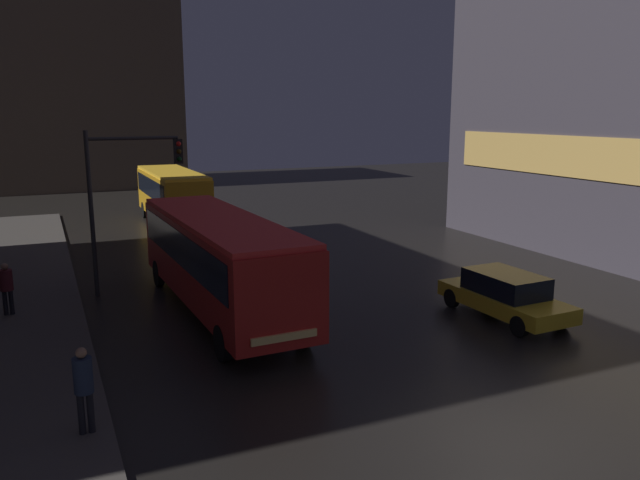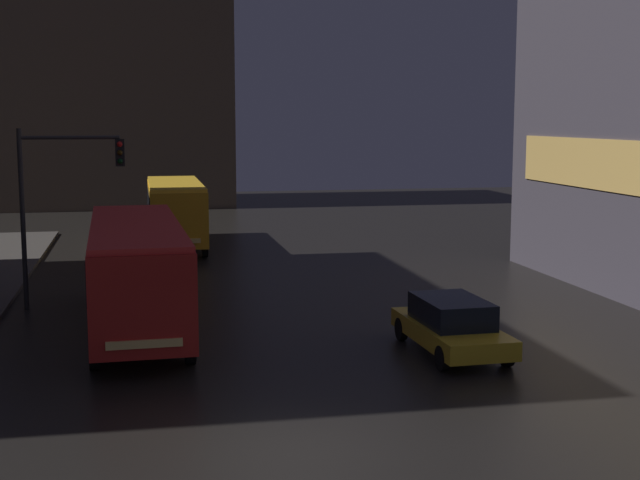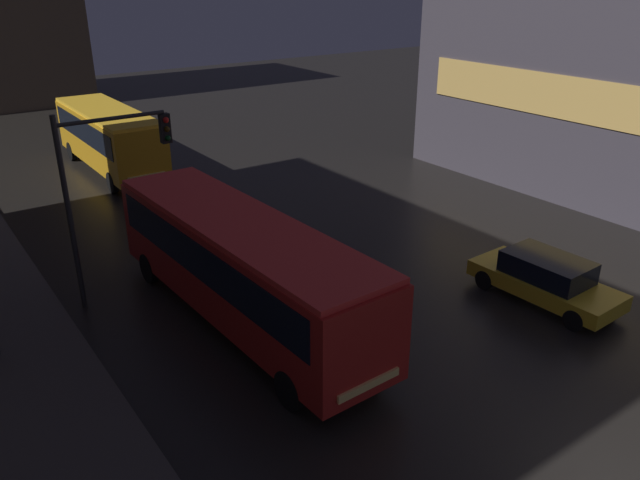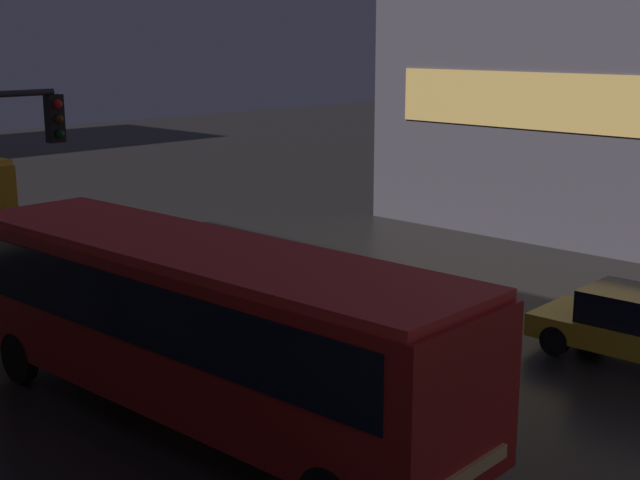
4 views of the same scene
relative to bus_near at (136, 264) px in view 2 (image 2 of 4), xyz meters
name	(u,v)px [view 2 (image 2 of 4)]	position (x,y,z in m)	size (l,w,h in m)	color
ground_plane	(290,453)	(2.79, -10.65, -1.99)	(120.00, 120.00, 0.00)	black
building_far_backdrop	(103,72)	(-2.18, 41.13, 7.58)	(18.07, 12.00, 19.14)	brown
bus_near	(136,264)	(0.00, 0.00, 0.00)	(2.94, 11.11, 3.22)	#AD1E19
bus_far	(175,207)	(1.85, 17.03, -0.02)	(2.57, 9.53, 3.19)	orange
car_taxi	(451,325)	(8.28, -4.33, -1.23)	(2.07, 4.67, 1.48)	gold
traffic_light_main	(59,187)	(-2.41, 3.63, 2.06)	(3.39, 0.35, 5.94)	#2D2D2D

